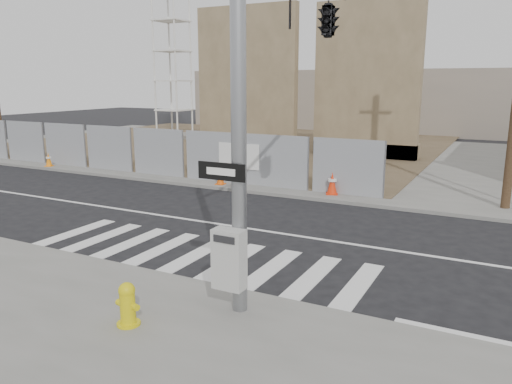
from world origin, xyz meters
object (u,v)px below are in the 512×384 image
at_px(signal_pole, 303,47).
at_px(traffic_cone_d, 332,183).
at_px(traffic_cone_b, 142,164).
at_px(traffic_cone_c, 220,176).
at_px(fire_hydrant, 128,304).
at_px(traffic_cone_a, 49,160).
at_px(crane_tower, 171,7).

relative_size(signal_pole, traffic_cone_d, 8.73).
relative_size(traffic_cone_b, traffic_cone_d, 0.93).
distance_m(traffic_cone_c, traffic_cone_d, 4.50).
relative_size(fire_hydrant, traffic_cone_c, 1.12).
height_order(fire_hydrant, traffic_cone_a, fire_hydrant).
bearing_deg(signal_pole, traffic_cone_b, 145.54).
distance_m(fire_hydrant, traffic_cone_c, 11.64).
xyz_separation_m(traffic_cone_a, traffic_cone_b, (4.95, 0.88, 0.05)).
distance_m(crane_tower, fire_hydrant, 29.48).
distance_m(crane_tower, traffic_cone_b, 16.07).
bearing_deg(crane_tower, fire_hydrant, -55.15).
bearing_deg(traffic_cone_b, traffic_cone_c, -9.44).
height_order(traffic_cone_a, traffic_cone_c, traffic_cone_c).
relative_size(fire_hydrant, traffic_cone_d, 0.93).
relative_size(traffic_cone_c, traffic_cone_d, 0.83).
bearing_deg(traffic_cone_b, traffic_cone_d, -2.68).
bearing_deg(traffic_cone_b, fire_hydrant, -50.93).
relative_size(fire_hydrant, traffic_cone_a, 1.15).
distance_m(traffic_cone_a, traffic_cone_d, 14.00).
height_order(signal_pole, traffic_cone_b, signal_pole).
bearing_deg(traffic_cone_a, signal_pole, -22.38).
relative_size(fire_hydrant, traffic_cone_b, 1.00).
distance_m(signal_pole, fire_hydrant, 6.10).
relative_size(signal_pole, fire_hydrant, 9.37).
xyz_separation_m(signal_pole, traffic_cone_a, (-15.58, 6.41, -4.34)).
xyz_separation_m(fire_hydrant, traffic_cone_d, (-0.22, 10.98, 0.02)).
bearing_deg(fire_hydrant, traffic_cone_b, 143.79).
bearing_deg(traffic_cone_d, crane_tower, 142.58).
height_order(crane_tower, traffic_cone_b, crane_tower).
bearing_deg(crane_tower, traffic_cone_c, -47.60).
xyz_separation_m(traffic_cone_b, traffic_cone_d, (9.04, -0.42, 0.03)).
xyz_separation_m(crane_tower, traffic_cone_b, (6.86, -11.75, -8.54)).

